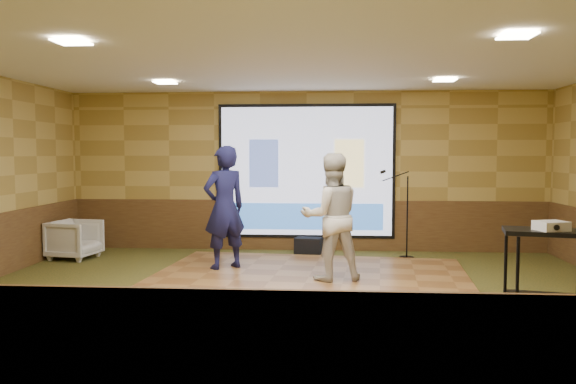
# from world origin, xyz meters

# --- Properties ---
(ground) EXTENTS (9.00, 9.00, 0.00)m
(ground) POSITION_xyz_m (0.00, 0.00, 0.00)
(ground) COLOR #263417
(ground) RESTS_ON ground
(room_shell) EXTENTS (9.04, 7.04, 3.02)m
(room_shell) POSITION_xyz_m (0.00, 0.00, 2.09)
(room_shell) COLOR tan
(room_shell) RESTS_ON ground
(wainscot_back) EXTENTS (9.00, 0.04, 0.95)m
(wainscot_back) POSITION_xyz_m (0.00, 3.48, 0.47)
(wainscot_back) COLOR #472A17
(wainscot_back) RESTS_ON ground
(wainscot_front) EXTENTS (9.00, 0.04, 0.95)m
(wainscot_front) POSITION_xyz_m (0.00, -3.48, 0.47)
(wainscot_front) COLOR #472A17
(wainscot_front) RESTS_ON ground
(projector_screen) EXTENTS (3.32, 0.06, 2.52)m
(projector_screen) POSITION_xyz_m (0.00, 3.44, 1.47)
(projector_screen) COLOR black
(projector_screen) RESTS_ON room_shell
(downlight_nw) EXTENTS (0.32, 0.32, 0.02)m
(downlight_nw) POSITION_xyz_m (-2.20, 1.80, 2.97)
(downlight_nw) COLOR beige
(downlight_nw) RESTS_ON room_shell
(downlight_ne) EXTENTS (0.32, 0.32, 0.02)m
(downlight_ne) POSITION_xyz_m (2.20, 1.80, 2.97)
(downlight_ne) COLOR beige
(downlight_ne) RESTS_ON room_shell
(downlight_sw) EXTENTS (0.32, 0.32, 0.02)m
(downlight_sw) POSITION_xyz_m (-2.20, -1.50, 2.97)
(downlight_sw) COLOR beige
(downlight_sw) RESTS_ON room_shell
(downlight_se) EXTENTS (0.32, 0.32, 0.02)m
(downlight_se) POSITION_xyz_m (2.20, -1.50, 2.97)
(downlight_se) COLOR beige
(downlight_se) RESTS_ON room_shell
(dance_floor) EXTENTS (4.95, 3.96, 0.03)m
(dance_floor) POSITION_xyz_m (0.13, 1.02, 0.02)
(dance_floor) COLOR olive
(dance_floor) RESTS_ON ground
(player_left) EXTENTS (0.84, 0.79, 1.93)m
(player_left) POSITION_xyz_m (-1.21, 1.55, 1.00)
(player_left) COLOR #151641
(player_left) RESTS_ON dance_floor
(player_right) EXTENTS (1.02, 0.89, 1.81)m
(player_right) POSITION_xyz_m (0.45, 0.86, 0.94)
(player_right) COLOR beige
(player_right) RESTS_ON dance_floor
(av_table) EXTENTS (0.96, 0.50, 1.01)m
(av_table) POSITION_xyz_m (2.83, -0.82, 0.71)
(av_table) COLOR black
(av_table) RESTS_ON ground
(projector) EXTENTS (0.37, 0.33, 0.10)m
(projector) POSITION_xyz_m (2.82, -0.88, 1.06)
(projector) COLOR silver
(projector) RESTS_ON av_table
(mic_stand) EXTENTS (0.61, 0.25, 1.56)m
(mic_stand) POSITION_xyz_m (1.74, 2.79, 0.49)
(mic_stand) COLOR black
(mic_stand) RESTS_ON ground
(banquet_chair) EXTENTS (0.86, 0.85, 0.68)m
(banquet_chair) POSITION_xyz_m (-4.00, 2.32, 0.34)
(banquet_chair) COLOR gray
(banquet_chair) RESTS_ON ground
(duffel_bag) EXTENTS (0.53, 0.41, 0.30)m
(duffel_bag) POSITION_xyz_m (0.06, 3.09, 0.15)
(duffel_bag) COLOR black
(duffel_bag) RESTS_ON ground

